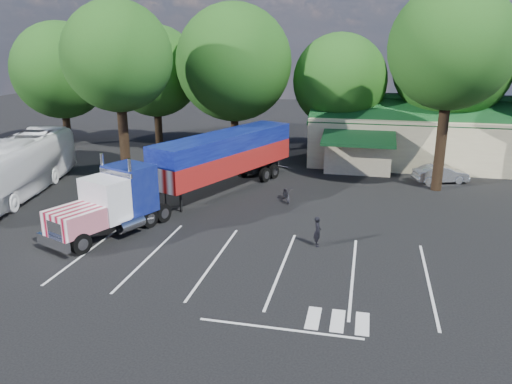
% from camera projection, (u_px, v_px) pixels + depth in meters
% --- Properties ---
extents(ground, '(120.00, 120.00, 0.00)m').
position_uv_depth(ground, '(245.00, 218.00, 29.04)').
color(ground, black).
rests_on(ground, ground).
extents(event_hall, '(24.20, 14.12, 5.55)m').
position_uv_depth(event_hall, '(454.00, 135.00, 42.09)').
color(event_hall, beige).
rests_on(event_hall, ground).
extents(tree_row_a, '(9.00, 9.00, 11.68)m').
position_uv_depth(tree_row_a, '(61.00, 70.00, 46.97)').
color(tree_row_a, black).
rests_on(tree_row_a, ground).
extents(tree_row_b, '(8.40, 8.40, 11.35)m').
position_uv_depth(tree_row_b, '(155.00, 71.00, 46.29)').
color(tree_row_b, black).
rests_on(tree_row_b, ground).
extents(tree_row_c, '(10.00, 10.00, 13.05)m').
position_uv_depth(tree_row_c, '(234.00, 63.00, 42.84)').
color(tree_row_c, black).
rests_on(tree_row_c, ground).
extents(tree_row_d, '(8.00, 8.00, 10.60)m').
position_uv_depth(tree_row_d, '(340.00, 81.00, 42.58)').
color(tree_row_d, black).
rests_on(tree_row_d, ground).
extents(tree_row_e, '(9.60, 9.60, 12.90)m').
position_uv_depth(tree_row_e, '(452.00, 63.00, 40.70)').
color(tree_row_e, black).
rests_on(tree_row_e, ground).
extents(tree_near_left, '(7.60, 7.60, 12.65)m').
position_uv_depth(tree_near_left, '(118.00, 57.00, 34.27)').
color(tree_near_left, black).
rests_on(tree_near_left, ground).
extents(tree_near_right, '(8.00, 8.00, 13.50)m').
position_uv_depth(tree_near_right, '(452.00, 48.00, 31.76)').
color(tree_near_right, black).
rests_on(tree_near_right, ground).
extents(semi_truck, '(9.77, 19.11, 4.13)m').
position_uv_depth(semi_truck, '(200.00, 164.00, 31.80)').
color(semi_truck, black).
rests_on(semi_truck, ground).
extents(woman, '(0.46, 0.62, 1.55)m').
position_uv_depth(woman, '(317.00, 231.00, 24.95)').
color(woman, black).
rests_on(woman, ground).
extents(bicycle, '(1.22, 1.98, 0.98)m').
position_uv_depth(bicycle, '(287.00, 194.00, 31.99)').
color(bicycle, black).
rests_on(bicycle, ground).
extents(tour_bus, '(5.88, 13.83, 3.75)m').
position_uv_depth(tour_bus, '(15.00, 167.00, 32.93)').
color(tour_bus, white).
rests_on(tour_bus, ground).
extents(silver_sedan, '(4.12, 2.51, 1.28)m').
position_uv_depth(silver_sedan, '(441.00, 174.00, 36.11)').
color(silver_sedan, '#B6B8BE').
rests_on(silver_sedan, ground).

